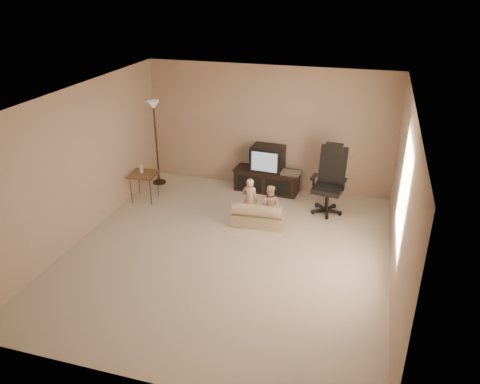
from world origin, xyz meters
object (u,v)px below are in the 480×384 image
object	(u,v)px
tv_stand	(267,173)
child_sofa	(258,216)
floor_lamp	(155,124)
side_table	(143,174)
toddler_right	(270,204)
office_chair	(329,188)
toddler_left	(250,199)

from	to	relation	value
tv_stand	child_sofa	size ratio (longest dim) A/B	1.46
floor_lamp	side_table	bearing A→B (deg)	-84.33
child_sofa	toddler_right	xyz separation A→B (m)	(0.18, 0.12, 0.19)
tv_stand	side_table	distance (m)	2.47
office_chair	floor_lamp	xyz separation A→B (m)	(-3.60, 0.32, 0.83)
side_table	toddler_left	distance (m)	2.23
office_chair	toddler_left	world-z (taller)	office_chair
child_sofa	toddler_right	size ratio (longest dim) A/B	1.27
tv_stand	office_chair	xyz separation A→B (m)	(1.30, -0.57, 0.07)
toddler_right	toddler_left	bearing A→B (deg)	1.90
floor_lamp	toddler_left	distance (m)	2.67
floor_lamp	toddler_left	bearing A→B (deg)	-24.83
tv_stand	floor_lamp	bearing A→B (deg)	-169.83
toddler_left	child_sofa	bearing A→B (deg)	147.63
side_table	child_sofa	size ratio (longest dim) A/B	0.80
floor_lamp	toddler_right	distance (m)	3.01
office_chair	floor_lamp	size ratio (longest dim) A/B	0.73
side_table	child_sofa	bearing A→B (deg)	-9.19
child_sofa	toddler_right	bearing A→B (deg)	30.62
side_table	child_sofa	xyz separation A→B (m)	(2.40, -0.39, -0.36)
toddler_left	toddler_right	size ratio (longest dim) A/B	1.11
side_table	toddler_left	bearing A→B (deg)	-6.36
toddler_left	toddler_right	world-z (taller)	toddler_left
toddler_left	toddler_right	distance (m)	0.37
tv_stand	side_table	size ratio (longest dim) A/B	1.82
side_table	floor_lamp	xyz separation A→B (m)	(-0.08, 0.81, 0.76)
tv_stand	child_sofa	world-z (taller)	tv_stand
tv_stand	toddler_right	world-z (taller)	tv_stand
floor_lamp	toddler_right	xyz separation A→B (m)	(2.65, -1.08, -0.93)
floor_lamp	toddler_left	xyz separation A→B (m)	(2.29, -1.06, -0.89)
office_chair	toddler_left	xyz separation A→B (m)	(-1.31, -0.74, -0.06)
side_table	toddler_right	world-z (taller)	side_table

